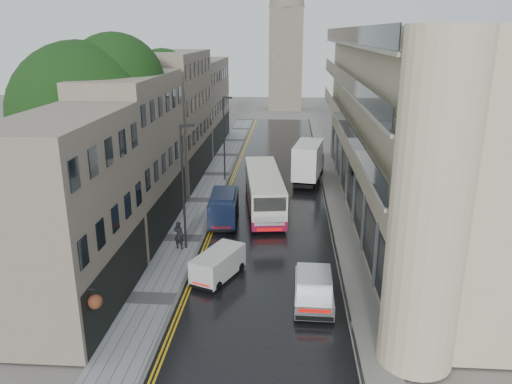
% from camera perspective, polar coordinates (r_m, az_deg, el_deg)
% --- Properties ---
extents(road, '(9.00, 85.00, 0.02)m').
position_cam_1_polar(road, '(42.42, 1.82, -1.22)').
color(road, black).
rests_on(road, ground).
extents(left_sidewalk, '(2.70, 85.00, 0.12)m').
position_cam_1_polar(left_sidewalk, '(42.98, -6.00, -0.98)').
color(left_sidewalk, gray).
rests_on(left_sidewalk, ground).
extents(right_sidewalk, '(1.80, 85.00, 0.12)m').
position_cam_1_polar(right_sidewalk, '(42.58, 9.10, -1.30)').
color(right_sidewalk, slate).
rests_on(right_sidewalk, ground).
extents(old_shop_row, '(4.50, 56.00, 12.00)m').
position_cam_1_polar(old_shop_row, '(44.62, -10.31, 7.41)').
color(old_shop_row, gray).
rests_on(old_shop_row, ground).
extents(modern_block, '(8.00, 40.00, 14.00)m').
position_cam_1_polar(modern_block, '(40.20, 16.80, 7.27)').
color(modern_block, beige).
rests_on(modern_block, ground).
extents(tree_near, '(10.56, 10.56, 13.89)m').
position_cam_1_polar(tree_near, '(36.05, -18.91, 5.84)').
color(tree_near, black).
rests_on(tree_near, ground).
extents(tree_far, '(9.24, 9.24, 12.46)m').
position_cam_1_polar(tree_far, '(48.15, -12.68, 8.29)').
color(tree_far, black).
rests_on(tree_far, ground).
extents(cream_bus, '(3.93, 11.45, 3.06)m').
position_cam_1_polar(cream_bus, '(37.34, -0.53, -1.39)').
color(cream_bus, white).
rests_on(cream_bus, road).
extents(white_lorry, '(3.49, 7.76, 3.93)m').
position_cam_1_polar(white_lorry, '(46.65, 4.49, 3.04)').
color(white_lorry, white).
rests_on(white_lorry, road).
extents(silver_hatchback, '(2.08, 4.56, 1.69)m').
position_cam_1_polar(silver_hatchback, '(25.78, 4.62, -12.44)').
color(silver_hatchback, '#B5B6BA').
rests_on(silver_hatchback, road).
extents(white_van, '(2.98, 4.13, 1.72)m').
position_cam_1_polar(white_van, '(28.87, -7.00, -8.99)').
color(white_van, silver).
rests_on(white_van, road).
extents(navy_van, '(2.25, 5.08, 2.54)m').
position_cam_1_polar(navy_van, '(36.20, -5.36, -2.54)').
color(navy_van, black).
rests_on(navy_van, road).
extents(pedestrian, '(0.79, 0.61, 1.91)m').
position_cam_1_polar(pedestrian, '(33.34, -8.80, -4.91)').
color(pedestrian, black).
rests_on(pedestrian, left_sidewalk).
extents(lamp_post_near, '(0.94, 0.53, 8.25)m').
position_cam_1_polar(lamp_post_near, '(32.30, -8.31, 0.35)').
color(lamp_post_near, black).
rests_on(lamp_post_near, left_sidewalk).
extents(lamp_post_far, '(0.92, 0.34, 7.99)m').
position_cam_1_polar(lamp_post_far, '(47.72, -3.66, 6.02)').
color(lamp_post_far, black).
rests_on(lamp_post_far, left_sidewalk).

